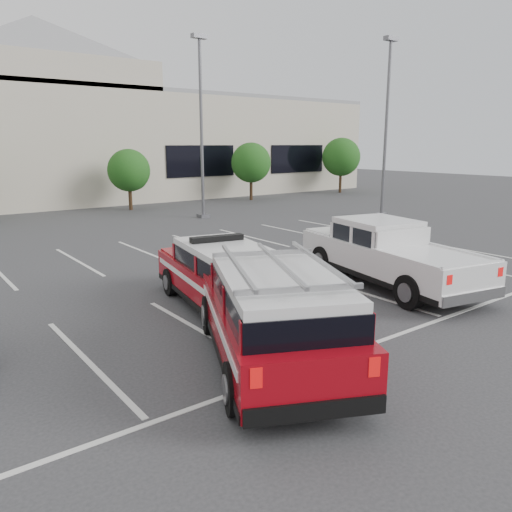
% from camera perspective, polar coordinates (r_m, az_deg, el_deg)
% --- Properties ---
extents(ground, '(120.00, 120.00, 0.00)m').
position_cam_1_polar(ground, '(13.34, 3.96, -6.14)').
color(ground, '#303033').
rests_on(ground, ground).
extents(stall_markings, '(23.00, 15.00, 0.01)m').
position_cam_1_polar(stall_markings, '(16.84, -6.13, -2.15)').
color(stall_markings, silver).
rests_on(stall_markings, ground).
extents(convention_building, '(60.00, 16.99, 13.20)m').
position_cam_1_polar(convention_building, '(42.23, -26.07, 12.01)').
color(convention_building, beige).
rests_on(convention_building, ground).
extents(tree_mid_right, '(2.77, 2.77, 3.99)m').
position_cam_1_polar(tree_mid_right, '(34.33, -14.21, 9.31)').
color(tree_mid_right, '#3F2B19').
rests_on(tree_mid_right, ground).
extents(tree_right, '(3.07, 3.07, 4.42)m').
position_cam_1_polar(tree_right, '(39.32, -0.50, 10.47)').
color(tree_right, '#3F2B19').
rests_on(tree_right, ground).
extents(tree_far_right, '(3.37, 3.37, 4.85)m').
position_cam_1_polar(tree_far_right, '(45.97, 9.75, 10.95)').
color(tree_far_right, '#3F2B19').
rests_on(tree_far_right, ground).
extents(light_pole_mid, '(0.90, 0.60, 10.24)m').
position_cam_1_polar(light_pole_mid, '(29.76, -6.26, 14.33)').
color(light_pole_mid, '#59595E').
rests_on(light_pole_mid, ground).
extents(light_pole_right, '(0.90, 0.60, 10.24)m').
position_cam_1_polar(light_pole_right, '(31.19, 14.64, 13.92)').
color(light_pole_right, '#59595E').
rests_on(light_pole_right, ground).
extents(fire_chief_suv, '(2.97, 5.70, 1.91)m').
position_cam_1_polar(fire_chief_suv, '(13.18, -3.68, -2.82)').
color(fire_chief_suv, maroon).
rests_on(fire_chief_suv, ground).
extents(white_pickup, '(3.46, 6.80, 1.99)m').
position_cam_1_polar(white_pickup, '(15.98, 14.75, -0.41)').
color(white_pickup, silver).
rests_on(white_pickup, ground).
extents(ladder_suv, '(4.43, 6.04, 2.22)m').
position_cam_1_polar(ladder_suv, '(9.85, 1.92, -7.57)').
color(ladder_suv, maroon).
rests_on(ladder_suv, ground).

